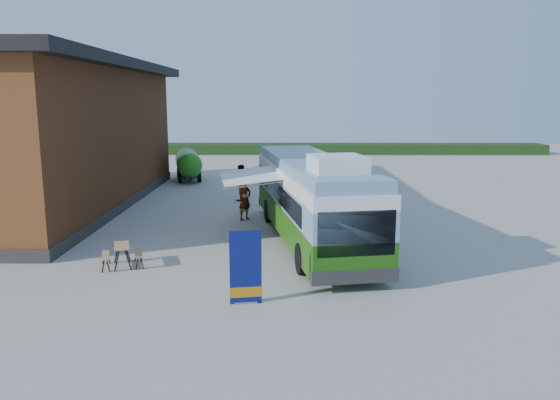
{
  "coord_description": "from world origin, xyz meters",
  "views": [
    {
      "loc": [
        1.54,
        -17.9,
        5.55
      ],
      "look_at": [
        1.38,
        4.38,
        1.4
      ],
      "focal_mm": 35.0,
      "sensor_mm": 36.0,
      "label": 1
    }
  ],
  "objects_px": {
    "person_a": "(245,199)",
    "slurry_tanker": "(188,163)",
    "person_b": "(240,183)",
    "bus": "(311,196)",
    "banner": "(246,274)",
    "picnic_table": "(122,251)"
  },
  "relations": [
    {
      "from": "picnic_table",
      "to": "person_b",
      "type": "xyz_separation_m",
      "value": [
        3.02,
        12.08,
        0.44
      ]
    },
    {
      "from": "person_b",
      "to": "picnic_table",
      "type": "bearing_deg",
      "value": 37.21
    },
    {
      "from": "picnic_table",
      "to": "person_a",
      "type": "relative_size",
      "value": 0.81
    },
    {
      "from": "bus",
      "to": "person_b",
      "type": "xyz_separation_m",
      "value": [
        -3.45,
        8.68,
        -0.81
      ]
    },
    {
      "from": "person_a",
      "to": "slurry_tanker",
      "type": "height_order",
      "value": "slurry_tanker"
    },
    {
      "from": "picnic_table",
      "to": "person_b",
      "type": "distance_m",
      "value": 12.46
    },
    {
      "from": "banner",
      "to": "bus",
      "type": "bearing_deg",
      "value": 63.07
    },
    {
      "from": "banner",
      "to": "picnic_table",
      "type": "relative_size",
      "value": 1.3
    },
    {
      "from": "bus",
      "to": "picnic_table",
      "type": "height_order",
      "value": "bus"
    },
    {
      "from": "bus",
      "to": "slurry_tanker",
      "type": "distance_m",
      "value": 18.07
    },
    {
      "from": "banner",
      "to": "person_a",
      "type": "bearing_deg",
      "value": 84.6
    },
    {
      "from": "person_b",
      "to": "slurry_tanker",
      "type": "bearing_deg",
      "value": -100.14
    },
    {
      "from": "banner",
      "to": "picnic_table",
      "type": "xyz_separation_m",
      "value": [
        -4.37,
        3.32,
        -0.29
      ]
    },
    {
      "from": "bus",
      "to": "person_b",
      "type": "relative_size",
      "value": 6.3
    },
    {
      "from": "person_a",
      "to": "person_b",
      "type": "bearing_deg",
      "value": 48.25
    },
    {
      "from": "person_a",
      "to": "slurry_tanker",
      "type": "distance_m",
      "value": 13.43
    },
    {
      "from": "person_a",
      "to": "person_b",
      "type": "distance_m",
      "value": 4.9
    },
    {
      "from": "bus",
      "to": "banner",
      "type": "height_order",
      "value": "bus"
    },
    {
      "from": "banner",
      "to": "picnic_table",
      "type": "bearing_deg",
      "value": 133.18
    },
    {
      "from": "person_b",
      "to": "banner",
      "type": "bearing_deg",
      "value": 56.25
    },
    {
      "from": "person_a",
      "to": "slurry_tanker",
      "type": "bearing_deg",
      "value": 62.25
    },
    {
      "from": "person_b",
      "to": "person_a",
      "type": "bearing_deg",
      "value": 58.06
    }
  ]
}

